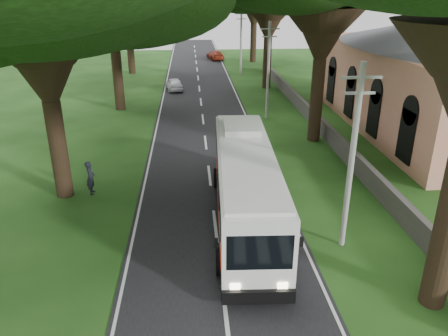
% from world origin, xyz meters
% --- Properties ---
extents(road, '(8.00, 120.00, 0.04)m').
position_xyz_m(road, '(0.00, 25.00, 0.01)').
color(road, black).
rests_on(road, ground).
extents(property_wall, '(0.35, 50.00, 1.20)m').
position_xyz_m(property_wall, '(9.00, 24.00, 0.60)').
color(property_wall, '#383533').
rests_on(property_wall, ground).
extents(church, '(14.00, 24.00, 11.60)m').
position_xyz_m(church, '(17.86, 21.55, 4.91)').
color(church, '#E2836E').
rests_on(church, ground).
extents(pole_near, '(1.60, 0.24, 8.00)m').
position_xyz_m(pole_near, '(5.50, 6.00, 4.18)').
color(pole_near, gray).
rests_on(pole_near, ground).
extents(pole_mid, '(1.60, 0.24, 8.00)m').
position_xyz_m(pole_mid, '(5.50, 26.00, 4.18)').
color(pole_mid, gray).
rests_on(pole_mid, ground).
extents(pole_far, '(1.60, 0.24, 8.00)m').
position_xyz_m(pole_far, '(5.50, 46.00, 4.18)').
color(pole_far, gray).
rests_on(pole_far, ground).
extents(coach_bus, '(3.37, 12.55, 3.67)m').
position_xyz_m(coach_bus, '(1.46, 8.41, 1.98)').
color(coach_bus, white).
rests_on(coach_bus, ground).
extents(distant_car_a, '(2.25, 4.12, 1.33)m').
position_xyz_m(distant_car_a, '(-2.75, 37.51, 0.69)').
color(distant_car_a, silver).
rests_on(distant_car_a, road).
extents(distant_car_c, '(2.80, 5.08, 1.39)m').
position_xyz_m(distant_car_c, '(3.00, 58.32, 0.73)').
color(distant_car_c, maroon).
rests_on(distant_car_c, road).
extents(pedestrian, '(0.51, 0.73, 1.89)m').
position_xyz_m(pedestrian, '(-6.57, 12.09, 0.95)').
color(pedestrian, black).
rests_on(pedestrian, ground).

